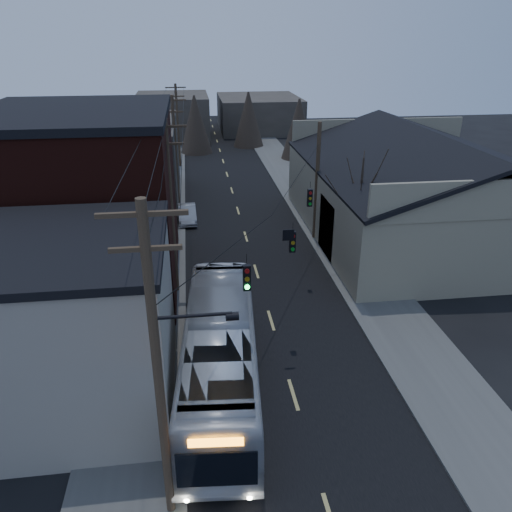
{
  "coord_description": "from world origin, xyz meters",
  "views": [
    {
      "loc": [
        -3.77,
        -8.5,
        14.08
      ],
      "look_at": [
        -0.57,
        15.82,
        3.0
      ],
      "focal_mm": 35.0,
      "sensor_mm": 36.0,
      "label": 1
    }
  ],
  "objects": [
    {
      "name": "road_surface",
      "position": [
        0.0,
        30.0,
        0.01
      ],
      "size": [
        9.0,
        110.0,
        0.02
      ],
      "primitive_type": "cube",
      "color": "black",
      "rests_on": "ground"
    },
    {
      "name": "sidewalk_left",
      "position": [
        -6.5,
        30.0,
        0.06
      ],
      "size": [
        4.0,
        110.0,
        0.12
      ],
      "primitive_type": "cube",
      "color": "#474744",
      "rests_on": "ground"
    },
    {
      "name": "sidewalk_right",
      "position": [
        6.5,
        30.0,
        0.06
      ],
      "size": [
        4.0,
        110.0,
        0.12
      ],
      "primitive_type": "cube",
      "color": "#474744",
      "rests_on": "ground"
    },
    {
      "name": "building_clapboard",
      "position": [
        -9.0,
        9.0,
        3.5
      ],
      "size": [
        8.0,
        8.0,
        7.0
      ],
      "primitive_type": "cube",
      "color": "gray",
      "rests_on": "ground"
    },
    {
      "name": "building_brick",
      "position": [
        -10.0,
        20.0,
        5.0
      ],
      "size": [
        10.0,
        12.0,
        10.0
      ],
      "primitive_type": "cube",
      "color": "black",
      "rests_on": "ground"
    },
    {
      "name": "building_left_far",
      "position": [
        -9.5,
        36.0,
        3.5
      ],
      "size": [
        9.0,
        14.0,
        7.0
      ],
      "primitive_type": "cube",
      "color": "#36312B",
      "rests_on": "ground"
    },
    {
      "name": "warehouse",
      "position": [
        13.0,
        25.0,
        2.7
      ],
      "size": [
        16.16,
        20.6,
        7.73
      ],
      "color": "#7C745A",
      "rests_on": "ground"
    },
    {
      "name": "building_far_left",
      "position": [
        -6.0,
        65.0,
        3.0
      ],
      "size": [
        10.0,
        12.0,
        6.0
      ],
      "primitive_type": "cube",
      "color": "#36312B",
      "rests_on": "ground"
    },
    {
      "name": "building_far_right",
      "position": [
        7.0,
        70.0,
        2.5
      ],
      "size": [
        12.0,
        14.0,
        5.0
      ],
      "primitive_type": "cube",
      "color": "#36312B",
      "rests_on": "ground"
    },
    {
      "name": "bare_tree",
      "position": [
        6.5,
        20.0,
        3.6
      ],
      "size": [
        0.4,
        0.4,
        7.2
      ],
      "primitive_type": "cone",
      "color": "black",
      "rests_on": "ground"
    },
    {
      "name": "utility_lines",
      "position": [
        -3.11,
        24.14,
        4.95
      ],
      "size": [
        11.24,
        45.28,
        10.5
      ],
      "color": "#382B1E",
      "rests_on": "ground"
    },
    {
      "name": "bus",
      "position": [
        -3.0,
        8.94,
        1.73
      ],
      "size": [
        3.9,
        12.63,
        3.46
      ],
      "primitive_type": "imported",
      "rotation": [
        0.0,
        0.0,
        3.06
      ],
      "color": "#ACB0B8",
      "rests_on": "ground"
    },
    {
      "name": "parked_car",
      "position": [
        -4.3,
        29.94,
        0.65
      ],
      "size": [
        1.5,
        4.0,
        1.31
      ],
      "primitive_type": "imported",
      "rotation": [
        0.0,
        0.0,
        0.03
      ],
      "color": "#94969B",
      "rests_on": "ground"
    }
  ]
}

